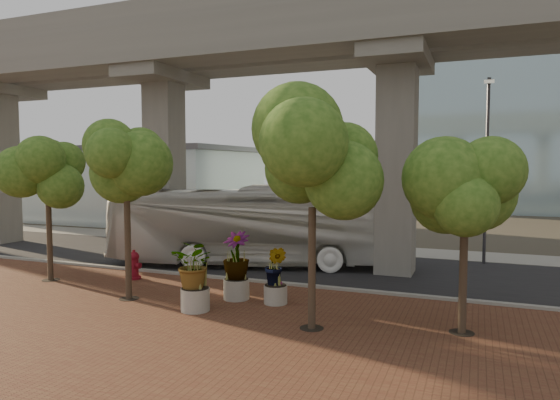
% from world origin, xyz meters
% --- Properties ---
extents(ground, '(160.00, 160.00, 0.00)m').
position_xyz_m(ground, '(0.00, 0.00, 0.00)').
color(ground, '#3C362C').
rests_on(ground, ground).
extents(brick_plaza, '(70.00, 13.00, 0.06)m').
position_xyz_m(brick_plaza, '(0.00, -8.00, 0.03)').
color(brick_plaza, brown).
rests_on(brick_plaza, ground).
extents(asphalt_road, '(90.00, 8.00, 0.04)m').
position_xyz_m(asphalt_road, '(0.00, 2.00, 0.02)').
color(asphalt_road, black).
rests_on(asphalt_road, ground).
extents(curb_strip, '(70.00, 0.25, 0.16)m').
position_xyz_m(curb_strip, '(0.00, -2.00, 0.08)').
color(curb_strip, gray).
rests_on(curb_strip, ground).
extents(far_sidewalk, '(90.00, 3.00, 0.06)m').
position_xyz_m(far_sidewalk, '(0.00, 7.50, 0.03)').
color(far_sidewalk, gray).
rests_on(far_sidewalk, ground).
extents(transit_viaduct, '(72.00, 5.60, 12.40)m').
position_xyz_m(transit_viaduct, '(0.00, 2.00, 7.29)').
color(transit_viaduct, gray).
rests_on(transit_viaduct, ground).
extents(station_pavilion, '(23.00, 13.00, 6.30)m').
position_xyz_m(station_pavilion, '(-20.00, 16.00, 3.22)').
color(station_pavilion, silver).
rests_on(station_pavilion, ground).
extents(transit_bus, '(13.90, 6.72, 3.77)m').
position_xyz_m(transit_bus, '(-0.48, 1.30, 1.89)').
color(transit_bus, silver).
rests_on(transit_bus, ground).
extents(fire_hydrant, '(0.61, 0.55, 1.21)m').
position_xyz_m(fire_hydrant, '(-3.84, -3.40, 0.64)').
color(fire_hydrant, maroon).
rests_on(fire_hydrant, ground).
extents(planter_front, '(2.10, 2.10, 2.31)m').
position_xyz_m(planter_front, '(0.89, -6.34, 1.46)').
color(planter_front, gray).
rests_on(planter_front, ground).
extents(planter_right, '(2.23, 2.23, 2.39)m').
position_xyz_m(planter_right, '(1.50, -4.59, 1.50)').
color(planter_right, gray).
rests_on(planter_right, ground).
extents(planter_left, '(1.79, 1.79, 1.97)m').
position_xyz_m(planter_left, '(3.00, -4.61, 1.25)').
color(planter_left, gray).
rests_on(planter_left, ground).
extents(street_tree_far_west, '(3.79, 3.79, 6.21)m').
position_xyz_m(street_tree_far_west, '(-6.91, -4.83, 4.52)').
color(street_tree_far_west, '#4B3A2A').
rests_on(street_tree_far_west, ground).
extents(street_tree_near_west, '(3.47, 3.47, 6.28)m').
position_xyz_m(street_tree_near_west, '(-2.05, -5.98, 4.73)').
color(street_tree_near_west, '#4B3A2A').
rests_on(street_tree_near_west, ground).
extents(street_tree_near_east, '(4.38, 4.38, 6.80)m').
position_xyz_m(street_tree_near_east, '(4.96, -6.63, 4.85)').
color(street_tree_near_east, '#4B3A2A').
rests_on(street_tree_near_east, ground).
extents(street_tree_far_east, '(3.52, 3.52, 5.66)m').
position_xyz_m(street_tree_far_east, '(9.01, -5.43, 4.10)').
color(street_tree_far_east, '#4B3A2A').
rests_on(street_tree_far_east, ground).
extents(streetlamp_west, '(0.38, 1.12, 7.71)m').
position_xyz_m(streetlamp_west, '(-8.73, 5.85, 4.51)').
color(streetlamp_west, '#2E2D32').
rests_on(streetlamp_west, ground).
extents(streetlamp_east, '(0.43, 1.26, 8.69)m').
position_xyz_m(streetlamp_east, '(9.67, 5.50, 5.07)').
color(streetlamp_east, '#2F2F35').
rests_on(streetlamp_east, ground).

